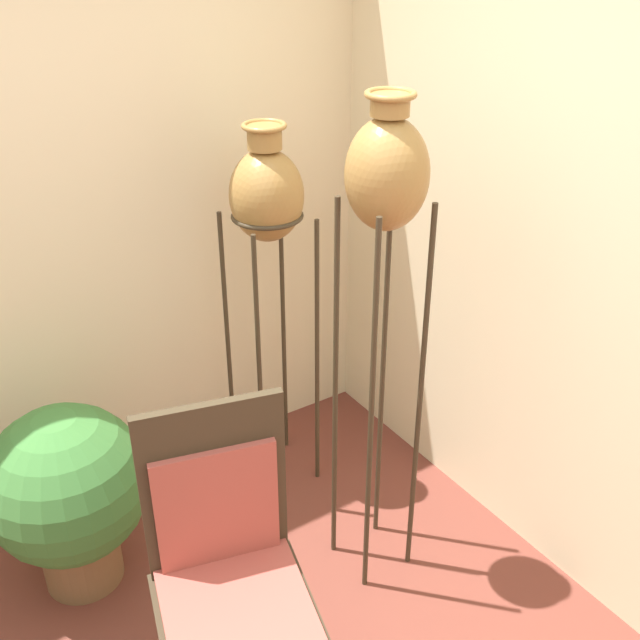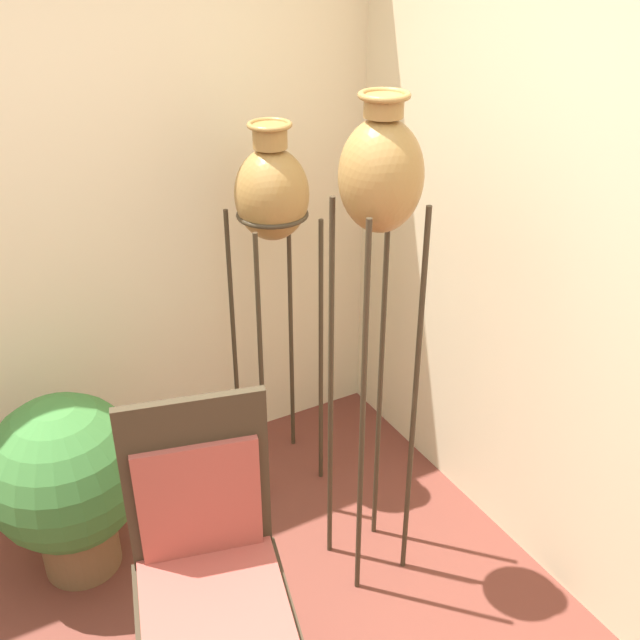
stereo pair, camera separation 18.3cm
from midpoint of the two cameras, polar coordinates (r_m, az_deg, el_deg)
wall_back at (r=3.11m, az=-21.18°, el=7.59°), size 7.21×0.06×2.70m
vase_stand_tall at (r=2.41m, az=6.82°, el=9.46°), size 0.27×0.27×1.90m
vase_stand_medium at (r=3.01m, az=-1.92°, el=9.00°), size 0.31×0.31×1.67m
chair at (r=2.41m, az=-6.32°, el=-17.68°), size 0.58×0.60×1.14m
potted_plant at (r=3.08m, az=-17.07°, el=-11.53°), size 0.61×0.61×0.79m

